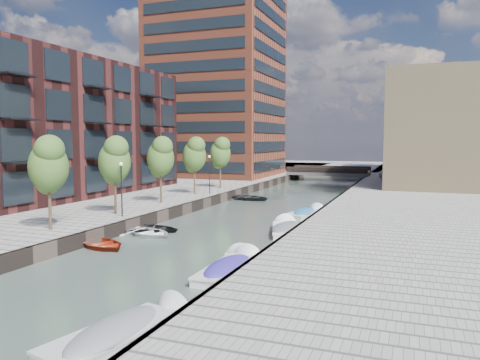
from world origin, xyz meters
The scene contains 28 objects.
water centered at (0.00, 40.00, 0.00)m, with size 300.00×300.00×0.00m, color #38473F.
quay_left centered at (-36.00, 40.00, 0.50)m, with size 60.00×140.00×1.00m, color gray.
quay_right centered at (16.00, 40.00, 0.50)m, with size 20.00×140.00×1.00m, color gray.
quay_wall_left centered at (-6.10, 40.00, 0.50)m, with size 0.25×140.00×1.00m, color #332823.
quay_wall_right centered at (6.10, 40.00, 0.50)m, with size 0.25×140.00×1.00m, color #332823.
far_closure centered at (0.00, 100.00, 0.50)m, with size 80.00×40.00×1.00m, color gray.
apartment_block centered at (-20.00, 30.00, 8.00)m, with size 8.00×38.00×14.00m, color black.
tower centered at (-17.00, 65.00, 16.00)m, with size 18.00×18.00×30.00m, color brown.
tan_block_near centered at (16.00, 62.00, 8.00)m, with size 12.00×25.00×14.00m, color #9E8761.
tan_block_far centered at (16.00, 88.00, 9.00)m, with size 12.00×20.00×16.00m, color #9E8761.
bridge centered at (0.00, 72.00, 1.39)m, with size 13.00×6.00×1.30m.
tree_2 centered at (-8.50, 18.00, 5.31)m, with size 2.50×2.50×5.95m.
tree_3 centered at (-8.50, 25.00, 5.31)m, with size 2.50×2.50×5.95m.
tree_4 centered at (-8.50, 32.00, 5.31)m, with size 2.50×2.50×5.95m.
tree_5 centered at (-8.50, 39.00, 5.31)m, with size 2.50×2.50×5.95m.
tree_6 centered at (-8.50, 46.00, 5.31)m, with size 2.50×2.50×5.95m.
lamp_1 centered at (-7.20, 24.00, 3.51)m, with size 0.24×0.24×4.12m.
lamp_2 centered at (-7.20, 40.00, 3.51)m, with size 0.24×0.24×4.12m.
sloop_1 centered at (-4.75, 24.27, 0.00)m, with size 3.07×4.29×0.89m, color black.
sloop_2 centered at (-5.02, 18.60, 0.00)m, with size 3.08×4.31×0.89m, color maroon.
sloop_3 centered at (-4.19, 22.74, 0.00)m, with size 3.18×4.45×0.92m, color white.
sloop_4 centered at (-4.10, 43.81, 0.00)m, with size 3.50×4.90×1.02m, color #232326.
motorboat_0 centered at (4.82, 16.25, 0.22)m, with size 1.94×5.49×1.83m.
motorboat_1 centered at (4.35, 7.58, 0.22)m, with size 3.06×5.81×1.84m.
motorboat_2 centered at (4.92, 17.23, 0.10)m, with size 3.36×5.26×1.66m.
motorboat_3 centered at (4.48, 35.21, 0.21)m, with size 2.87×5.37×1.70m.
motorboat_4 centered at (4.68, 27.38, 0.22)m, with size 3.33×5.78×1.82m.
car centered at (9.73, 66.20, 1.75)m, with size 1.76×4.38×1.49m, color #B3B5B9.
Camera 1 is at (13.53, -5.59, 6.85)m, focal length 35.00 mm.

